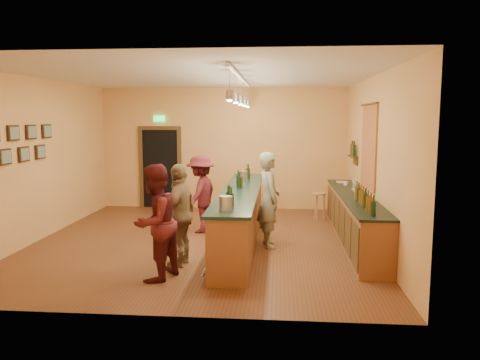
# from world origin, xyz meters

# --- Properties ---
(floor) EXTENTS (7.00, 7.00, 0.00)m
(floor) POSITION_xyz_m (0.00, 0.00, 0.00)
(floor) COLOR brown
(floor) RESTS_ON ground
(ceiling) EXTENTS (6.50, 7.00, 0.02)m
(ceiling) POSITION_xyz_m (0.00, 0.00, 3.20)
(ceiling) COLOR silver
(ceiling) RESTS_ON wall_back
(wall_back) EXTENTS (6.50, 0.02, 3.20)m
(wall_back) POSITION_xyz_m (0.00, 3.50, 1.60)
(wall_back) COLOR tan
(wall_back) RESTS_ON floor
(wall_front) EXTENTS (6.50, 0.02, 3.20)m
(wall_front) POSITION_xyz_m (0.00, -3.50, 1.60)
(wall_front) COLOR tan
(wall_front) RESTS_ON floor
(wall_left) EXTENTS (0.02, 7.00, 3.20)m
(wall_left) POSITION_xyz_m (-3.25, 0.00, 1.60)
(wall_left) COLOR tan
(wall_left) RESTS_ON floor
(wall_right) EXTENTS (0.02, 7.00, 3.20)m
(wall_right) POSITION_xyz_m (3.25, 0.00, 1.60)
(wall_right) COLOR tan
(wall_right) RESTS_ON floor
(doorway) EXTENTS (1.15, 0.09, 2.48)m
(doorway) POSITION_xyz_m (-1.70, 3.47, 1.13)
(doorway) COLOR black
(doorway) RESTS_ON wall_back
(tapestry) EXTENTS (0.03, 1.40, 1.60)m
(tapestry) POSITION_xyz_m (3.23, 0.40, 1.85)
(tapestry) COLOR maroon
(tapestry) RESTS_ON wall_right
(bottle_shelf) EXTENTS (0.17, 0.55, 0.54)m
(bottle_shelf) POSITION_xyz_m (3.17, 1.90, 1.67)
(bottle_shelf) COLOR #473315
(bottle_shelf) RESTS_ON wall_right
(picture_grid) EXTENTS (0.06, 2.20, 0.70)m
(picture_grid) POSITION_xyz_m (-3.21, -0.75, 1.95)
(picture_grid) COLOR #382111
(picture_grid) RESTS_ON wall_left
(back_counter) EXTENTS (0.60, 4.55, 1.27)m
(back_counter) POSITION_xyz_m (2.97, 0.18, 0.49)
(back_counter) COLOR brown
(back_counter) RESTS_ON floor
(tasting_bar) EXTENTS (0.73, 5.10, 1.38)m
(tasting_bar) POSITION_xyz_m (0.76, -0.00, 0.61)
(tasting_bar) COLOR brown
(tasting_bar) RESTS_ON floor
(pendant_track) EXTENTS (0.11, 4.60, 0.50)m
(pendant_track) POSITION_xyz_m (0.76, -0.00, 2.98)
(pendant_track) COLOR silver
(pendant_track) RESTS_ON ceiling
(bartender) EXTENTS (0.58, 0.74, 1.79)m
(bartender) POSITION_xyz_m (1.31, -0.22, 0.89)
(bartender) COLOR gray
(bartender) RESTS_ON floor
(customer_a) EXTENTS (0.92, 1.03, 1.74)m
(customer_a) POSITION_xyz_m (-0.34, -2.20, 0.87)
(customer_a) COLOR #59191E
(customer_a) RESTS_ON floor
(customer_b) EXTENTS (0.58, 1.04, 1.69)m
(customer_b) POSITION_xyz_m (-0.11, -1.47, 0.84)
(customer_b) COLOR #997A51
(customer_b) RESTS_ON floor
(customer_c) EXTENTS (0.87, 1.19, 1.65)m
(customer_c) POSITION_xyz_m (-0.15, 0.79, 0.82)
(customer_c) COLOR #59191E
(customer_c) RESTS_ON floor
(bar_stool) EXTENTS (0.32, 0.32, 0.67)m
(bar_stool) POSITION_xyz_m (2.45, 2.11, 0.52)
(bar_stool) COLOR #AB854D
(bar_stool) RESTS_ON floor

